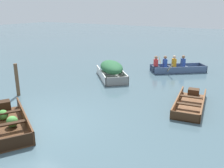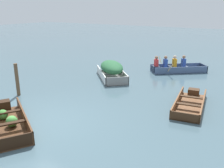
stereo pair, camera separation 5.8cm
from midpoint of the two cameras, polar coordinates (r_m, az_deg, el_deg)
ground_plane at (r=8.28m, az=-16.88°, el=-8.71°), size 80.00×80.00×0.00m
dinghy_dark_varnish_foreground at (r=8.47m, az=-23.02°, el=-7.67°), size 3.11×2.46×0.39m
skiff_white_near_moored at (r=12.73m, az=-0.30°, el=3.54°), size 2.65×2.74×0.87m
skiff_wooden_brown_mid_moored at (r=9.74m, az=17.29°, el=-4.08°), size 1.33×2.92×0.30m
rowboat_slate_blue_with_crew at (r=14.46m, az=13.86°, el=3.71°), size 2.95×2.69×0.93m
mooring_post at (r=10.88m, az=-21.04°, el=0.90°), size 0.14×0.14×1.34m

